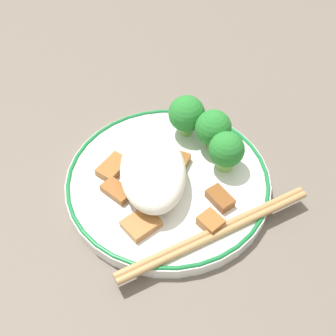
{
  "coord_description": "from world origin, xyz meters",
  "views": [
    {
      "loc": [
        -0.34,
        0.03,
        0.44
      ],
      "look_at": [
        0.0,
        0.0,
        0.04
      ],
      "focal_mm": 50.0,
      "sensor_mm": 36.0,
      "label": 1
    }
  ],
  "objects_px": {
    "broccoli_back_left": "(226,150)",
    "broccoli_back_right": "(187,114)",
    "plate": "(168,182)",
    "broccoli_back_center": "(213,128)",
    "chopsticks": "(215,233)"
  },
  "relations": [
    {
      "from": "broccoli_back_center",
      "to": "chopsticks",
      "type": "distance_m",
      "value": 0.13
    },
    {
      "from": "broccoli_back_left",
      "to": "broccoli_back_right",
      "type": "distance_m",
      "value": 0.07
    },
    {
      "from": "broccoli_back_left",
      "to": "broccoli_back_right",
      "type": "bearing_deg",
      "value": 32.51
    },
    {
      "from": "plate",
      "to": "chopsticks",
      "type": "bearing_deg",
      "value": -151.29
    },
    {
      "from": "broccoli_back_left",
      "to": "chopsticks",
      "type": "xyz_separation_m",
      "value": [
        -0.09,
        0.02,
        -0.02
      ]
    },
    {
      "from": "broccoli_back_right",
      "to": "chopsticks",
      "type": "distance_m",
      "value": 0.16
    },
    {
      "from": "plate",
      "to": "chopsticks",
      "type": "distance_m",
      "value": 0.09
    },
    {
      "from": "plate",
      "to": "chopsticks",
      "type": "xyz_separation_m",
      "value": [
        -0.08,
        -0.04,
        0.01
      ]
    },
    {
      "from": "broccoli_back_left",
      "to": "broccoli_back_center",
      "type": "distance_m",
      "value": 0.04
    },
    {
      "from": "plate",
      "to": "broccoli_back_center",
      "type": "xyz_separation_m",
      "value": [
        0.05,
        -0.06,
        0.04
      ]
    },
    {
      "from": "broccoli_back_right",
      "to": "chopsticks",
      "type": "bearing_deg",
      "value": -174.64
    },
    {
      "from": "broccoli_back_center",
      "to": "broccoli_back_right",
      "type": "relative_size",
      "value": 0.99
    },
    {
      "from": "plate",
      "to": "broccoli_back_right",
      "type": "height_order",
      "value": "broccoli_back_right"
    },
    {
      "from": "broccoli_back_center",
      "to": "chopsticks",
      "type": "xyz_separation_m",
      "value": [
        -0.13,
        0.01,
        -0.03
      ]
    },
    {
      "from": "chopsticks",
      "to": "plate",
      "type": "bearing_deg",
      "value": 28.71
    }
  ]
}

